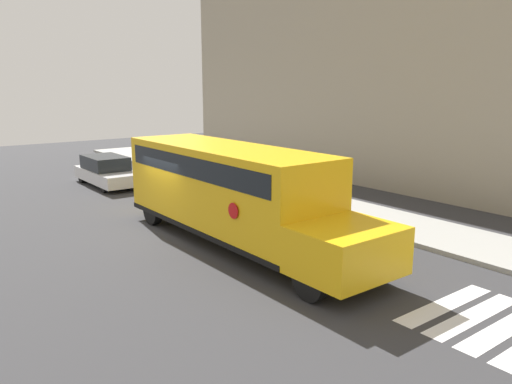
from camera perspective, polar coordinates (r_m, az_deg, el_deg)
name	(u,v)px	position (r m, az deg, el deg)	size (l,w,h in m)	color
ground_plane	(175,229)	(17.66, -9.24, -4.25)	(60.00, 60.00, 0.00)	#333335
sidewalk_strip	(311,201)	(21.36, 6.28, -1.08)	(44.00, 3.00, 0.15)	#9E9E99
building_backdrop	(414,41)	(25.81, 17.62, 16.17)	(32.00, 4.00, 13.98)	#9E937F
crosswalk_stripes	(506,328)	(11.91, 26.62, -13.71)	(3.30, 3.20, 0.01)	white
school_bus	(232,189)	(15.66, -2.78, 0.37)	(10.54, 2.57, 3.06)	yellow
parked_car	(107,171)	(26.01, -16.67, 2.31)	(4.66, 1.83, 1.46)	silver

